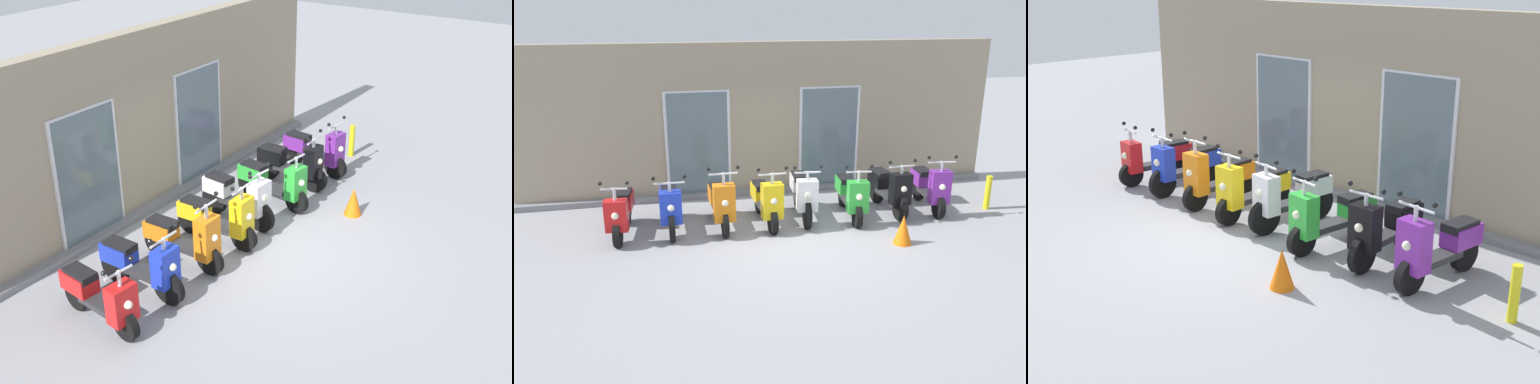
# 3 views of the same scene
# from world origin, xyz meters

# --- Properties ---
(ground_plane) EXTENTS (40.00, 40.00, 0.00)m
(ground_plane) POSITION_xyz_m (0.00, 0.00, 0.00)
(ground_plane) COLOR #939399
(storefront_facade) EXTENTS (10.41, 0.50, 3.24)m
(storefront_facade) POSITION_xyz_m (0.00, 2.85, 1.57)
(storefront_facade) COLOR gray
(storefront_facade) RESTS_ON ground_plane
(scooter_red) EXTENTS (0.54, 1.50, 1.17)m
(scooter_red) POSITION_xyz_m (-3.03, 0.93, 0.45)
(scooter_red) COLOR black
(scooter_red) RESTS_ON ground_plane
(scooter_blue) EXTENTS (0.60, 1.57, 1.19)m
(scooter_blue) POSITION_xyz_m (-2.17, 0.96, 0.48)
(scooter_blue) COLOR black
(scooter_blue) RESTS_ON ground_plane
(scooter_orange) EXTENTS (0.58, 1.53, 1.30)m
(scooter_orange) POSITION_xyz_m (-1.24, 0.91, 0.49)
(scooter_orange) COLOR black
(scooter_orange) RESTS_ON ground_plane
(scooter_yellow) EXTENTS (0.57, 1.56, 1.25)m
(scooter_yellow) POSITION_xyz_m (-0.38, 0.91, 0.46)
(scooter_yellow) COLOR black
(scooter_yellow) RESTS_ON ground_plane
(scooter_white) EXTENTS (0.55, 1.62, 1.20)m
(scooter_white) POSITION_xyz_m (0.37, 1.02, 0.49)
(scooter_white) COLOR black
(scooter_white) RESTS_ON ground_plane
(scooter_green) EXTENTS (0.57, 1.61, 1.20)m
(scooter_green) POSITION_xyz_m (1.31, 0.88, 0.46)
(scooter_green) COLOR black
(scooter_green) RESTS_ON ground_plane
(scooter_black) EXTENTS (0.58, 1.57, 1.20)m
(scooter_black) POSITION_xyz_m (2.16, 0.99, 0.49)
(scooter_black) COLOR black
(scooter_black) RESTS_ON ground_plane
(scooter_purple) EXTENTS (0.60, 1.54, 1.25)m
(scooter_purple) POSITION_xyz_m (3.01, 0.92, 0.48)
(scooter_purple) COLOR black
(scooter_purple) RESTS_ON ground_plane
(traffic_cone) EXTENTS (0.32, 0.32, 0.52)m
(traffic_cone) POSITION_xyz_m (1.74, -0.55, 0.26)
(traffic_cone) COLOR orange
(traffic_cone) RESTS_ON ground_plane
(curb_bollard) EXTENTS (0.12, 0.12, 0.70)m
(curb_bollard) POSITION_xyz_m (4.18, 0.67, 0.35)
(curb_bollard) COLOR yellow
(curb_bollard) RESTS_ON ground_plane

